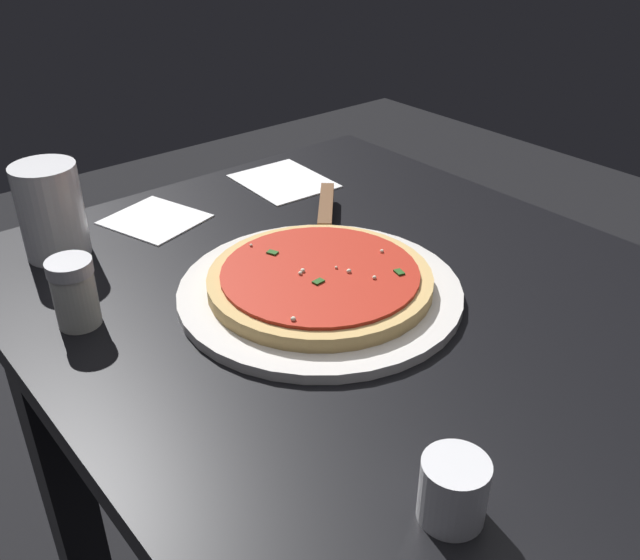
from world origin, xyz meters
TOP-DOWN VIEW (x-y plane):
  - restaurant_table at (0.00, 0.00)m, footprint 0.85×0.69m
  - serving_plate at (0.04, 0.04)m, footprint 0.31×0.31m
  - pizza at (0.04, 0.04)m, footprint 0.25×0.25m
  - pizza_server at (0.15, -0.06)m, footprint 0.19×0.18m
  - cup_tall_drink at (0.32, 0.22)m, footprint 0.08×0.08m
  - cup_small_sauce at (-0.26, 0.16)m, footprint 0.05×0.05m
  - napkin_folded_right at (0.32, -0.13)m, footprint 0.15×0.12m
  - napkin_loose_left at (0.33, 0.09)m, footprint 0.14×0.14m
  - parmesan_shaker at (0.15, 0.27)m, footprint 0.05×0.05m

SIDE VIEW (x-z plane):
  - restaurant_table at x=0.00m, z-range 0.21..0.99m
  - napkin_folded_right at x=0.32m, z-range 0.78..0.78m
  - napkin_loose_left at x=0.33m, z-range 0.78..0.78m
  - serving_plate at x=0.04m, z-range 0.78..0.79m
  - pizza_server at x=0.15m, z-range 0.79..0.80m
  - pizza at x=0.04m, z-range 0.79..0.81m
  - cup_small_sauce at x=-0.26m, z-range 0.78..0.83m
  - parmesan_shaker at x=0.15m, z-range 0.78..0.85m
  - cup_tall_drink at x=0.32m, z-range 0.78..0.89m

